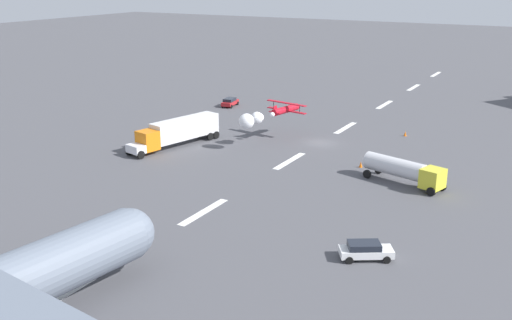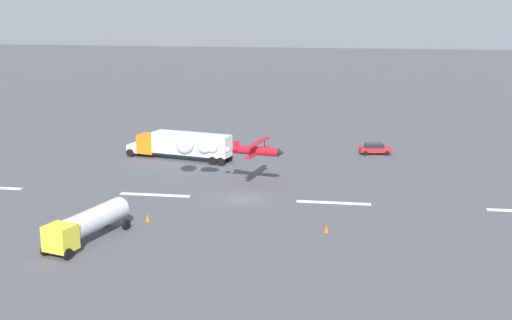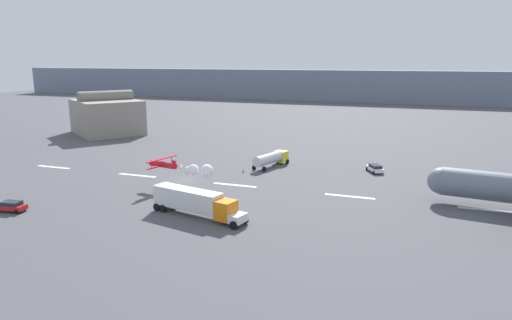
% 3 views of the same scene
% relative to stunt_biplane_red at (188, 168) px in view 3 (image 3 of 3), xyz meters
% --- Properties ---
extents(ground_plane, '(440.00, 440.00, 0.00)m').
position_rel_stunt_biplane_red_xyz_m(ground_plane, '(-4.68, 6.89, -4.08)').
color(ground_plane, '#4C4C51').
rests_on(ground_plane, ground).
extents(runway_stripe_2, '(8.00, 0.90, 0.01)m').
position_rel_stunt_biplane_red_xyz_m(runway_stripe_2, '(-34.55, 6.89, -4.07)').
color(runway_stripe_2, white).
rests_on(runway_stripe_2, ground).
extents(runway_stripe_3, '(8.00, 0.90, 0.01)m').
position_rel_stunt_biplane_red_xyz_m(runway_stripe_3, '(-14.64, 6.89, -4.07)').
color(runway_stripe_3, white).
rests_on(runway_stripe_3, ground).
extents(runway_stripe_4, '(8.00, 0.90, 0.01)m').
position_rel_stunt_biplane_red_xyz_m(runway_stripe_4, '(5.27, 6.89, -4.07)').
color(runway_stripe_4, white).
rests_on(runway_stripe_4, ground).
extents(runway_stripe_5, '(8.00, 0.90, 0.01)m').
position_rel_stunt_biplane_red_xyz_m(runway_stripe_5, '(25.19, 6.89, -4.07)').
color(runway_stripe_5, white).
rests_on(runway_stripe_5, ground).
extents(runway_stripe_6, '(8.00, 0.90, 0.01)m').
position_rel_stunt_biplane_red_xyz_m(runway_stripe_6, '(45.10, 6.89, -4.07)').
color(runway_stripe_6, white).
rests_on(runway_stripe_6, ground).
extents(mountain_ridge_distant, '(396.00, 16.00, 15.83)m').
position_rel_stunt_biplane_red_xyz_m(mountain_ridge_distant, '(-4.68, 177.26, 3.84)').
color(mountain_ridge_distant, slate).
rests_on(mountain_ridge_distant, ground).
extents(stunt_biplane_red, '(13.43, 6.89, 2.14)m').
position_rel_stunt_biplane_red_xyz_m(stunt_biplane_red, '(0.00, 0.00, 0.00)').
color(stunt_biplane_red, red).
extents(semi_truck_orange, '(15.09, 6.12, 3.70)m').
position_rel_stunt_biplane_red_xyz_m(semi_truck_orange, '(6.51, -10.10, -1.95)').
color(semi_truck_orange, silver).
rests_on(semi_truck_orange, ground).
extents(fuel_tanker_truck, '(5.22, 10.05, 2.90)m').
position_rel_stunt_biplane_red_xyz_m(fuel_tanker_truck, '(6.86, 22.33, -2.33)').
color(fuel_tanker_truck, yellow).
rests_on(fuel_tanker_truck, ground).
extents(followme_car_yellow, '(4.52, 2.54, 1.52)m').
position_rel_stunt_biplane_red_xyz_m(followme_car_yellow, '(-19.38, -17.41, -3.27)').
color(followme_car_yellow, '#B21E23').
rests_on(followme_car_yellow, ground).
extents(airport_staff_sedan, '(3.89, 4.81, 1.52)m').
position_rel_stunt_biplane_red_xyz_m(airport_staff_sedan, '(27.17, 24.87, -3.27)').
color(airport_staff_sedan, white).
rests_on(airport_staff_sedan, ground).
extents(hangar_building, '(25.93, 25.03, 12.51)m').
position_rel_stunt_biplane_red_xyz_m(hangar_building, '(-51.73, 46.77, 1.17)').
color(hangar_building, gray).
rests_on(hangar_building, ground).
extents(traffic_cone_near, '(0.44, 0.44, 0.75)m').
position_rel_stunt_biplane_red_xyz_m(traffic_cone_near, '(-14.36, 16.50, -3.70)').
color(traffic_cone_near, orange).
rests_on(traffic_cone_near, ground).
extents(traffic_cone_far, '(0.44, 0.44, 0.75)m').
position_rel_stunt_biplane_red_xyz_m(traffic_cone_far, '(3.30, 15.87, -3.70)').
color(traffic_cone_far, orange).
rests_on(traffic_cone_far, ground).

